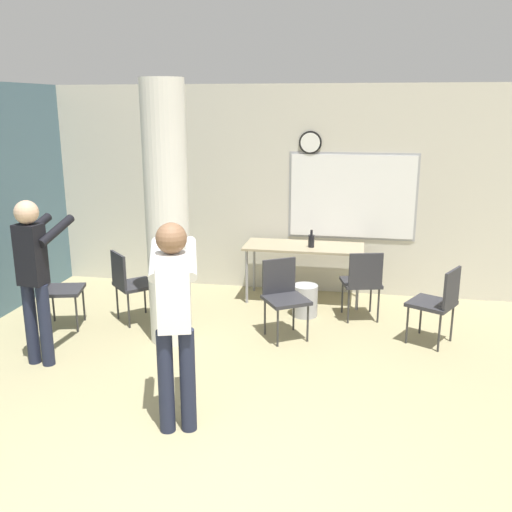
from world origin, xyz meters
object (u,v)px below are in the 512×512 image
(chair_table_front, at_px, (284,293))
(bottle_on_table, at_px, (311,241))
(chair_by_left_wall, at_px, (56,285))
(folding_table, at_px, (304,250))
(chair_near_pillar, at_px, (130,281))
(chair_table_right, at_px, (362,280))
(person_watching_back, at_px, (34,270))
(chair_mid_room, at_px, (438,300))
(person_playing_front, at_px, (174,312))

(chair_table_front, bearing_deg, bottle_on_table, 81.08)
(bottle_on_table, height_order, chair_by_left_wall, bottle_on_table)
(folding_table, distance_m, chair_near_pillar, 2.27)
(bottle_on_table, bearing_deg, chair_table_front, -98.92)
(chair_table_right, bearing_deg, bottle_on_table, 141.75)
(chair_by_left_wall, relative_size, chair_table_right, 1.00)
(chair_table_front, bearing_deg, person_watching_back, -153.63)
(folding_table, bearing_deg, bottle_on_table, -33.86)
(chair_table_right, height_order, person_watching_back, person_watching_back)
(person_watching_back, bearing_deg, chair_near_pillar, 70.24)
(chair_mid_room, height_order, chair_table_right, same)
(chair_mid_room, height_order, person_playing_front, person_playing_front)
(folding_table, xyz_separation_m, chair_mid_room, (1.58, -1.18, -0.18))
(folding_table, relative_size, chair_table_front, 1.78)
(bottle_on_table, distance_m, chair_mid_room, 1.88)
(chair_by_left_wall, xyz_separation_m, person_playing_front, (2.07, -1.82, 0.49))
(chair_by_left_wall, relative_size, chair_mid_room, 1.00)
(folding_table, height_order, chair_mid_room, chair_mid_room)
(bottle_on_table, bearing_deg, chair_table_right, -38.25)
(chair_table_front, relative_size, person_playing_front, 0.51)
(person_watching_back, bearing_deg, person_playing_front, -27.61)
(chair_table_right, height_order, person_playing_front, person_playing_front)
(person_playing_front, xyz_separation_m, person_watching_back, (-1.73, 0.91, -0.02))
(chair_by_left_wall, relative_size, chair_near_pillar, 1.00)
(chair_table_right, relative_size, person_watching_back, 0.52)
(bottle_on_table, xyz_separation_m, person_watching_back, (-2.49, -2.34, 0.14))
(chair_mid_room, distance_m, person_watching_back, 4.17)
(person_watching_back, bearing_deg, bottle_on_table, 43.21)
(chair_mid_room, distance_m, person_playing_front, 3.12)
(chair_by_left_wall, distance_m, chair_near_pillar, 0.84)
(chair_by_left_wall, distance_m, chair_mid_room, 4.31)
(folding_table, relative_size, chair_table_right, 1.78)
(chair_mid_room, xyz_separation_m, person_watching_back, (-3.96, -1.22, 0.47))
(chair_by_left_wall, height_order, chair_table_right, same)
(chair_mid_room, bearing_deg, chair_table_front, -177.22)
(folding_table, xyz_separation_m, person_playing_front, (-0.65, -3.31, 0.31))
(chair_mid_room, bearing_deg, bottle_on_table, 142.96)
(folding_table, distance_m, bottle_on_table, 0.19)
(chair_by_left_wall, bearing_deg, chair_mid_room, 4.02)
(chair_by_left_wall, distance_m, person_playing_front, 2.80)
(chair_by_left_wall, distance_m, chair_table_front, 2.64)
(chair_by_left_wall, height_order, chair_near_pillar, same)
(bottle_on_table, bearing_deg, chair_by_left_wall, -153.32)
(folding_table, height_order, chair_table_front, chair_table_front)
(chair_by_left_wall, distance_m, chair_table_right, 3.60)
(chair_mid_room, xyz_separation_m, person_playing_front, (-2.23, -2.13, 0.49))
(bottle_on_table, bearing_deg, chair_mid_room, -37.04)
(chair_by_left_wall, height_order, chair_table_front, same)
(chair_by_left_wall, height_order, person_watching_back, person_watching_back)
(chair_table_front, relative_size, chair_table_right, 1.00)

